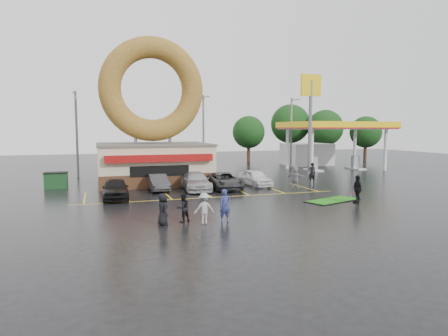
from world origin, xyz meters
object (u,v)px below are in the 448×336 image
object	(u,v)px
car_silver	(196,181)
car_grey	(225,181)
streetlight_right	(291,131)
person_cameraman	(357,189)
donut_shop	(153,135)
streetlight_left	(77,131)
putting_green	(333,200)
streetlight_mid	(204,131)
gas_station	(323,139)
car_dgrey	(158,182)
shell_sign	(311,106)
dumpster	(56,181)
car_black	(115,189)
car_white	(255,178)
person_blue	(225,206)

from	to	relation	value
car_silver	car_grey	world-z (taller)	car_silver
streetlight_right	person_cameraman	size ratio (longest dim) A/B	4.68
donut_shop	streetlight_left	world-z (taller)	donut_shop
person_cameraman	putting_green	size ratio (longest dim) A/B	0.43
streetlight_left	streetlight_mid	xyz separation A→B (m)	(14.00, 1.00, 0.00)
gas_station	streetlight_right	distance (m)	4.26
car_dgrey	shell_sign	bearing A→B (deg)	12.30
dumpster	car_black	bearing A→B (deg)	-54.25
shell_sign	car_white	bearing A→B (deg)	-152.50
streetlight_left	car_grey	distance (m)	18.16
gas_station	streetlight_right	bearing A→B (deg)	166.25
shell_sign	gas_station	bearing A→B (deg)	51.93
streetlight_right	person_cameraman	xyz separation A→B (m)	(-7.17, -23.68, -3.82)
streetlight_left	streetlight_right	size ratio (longest dim) A/B	1.00
person_blue	car_white	bearing A→B (deg)	58.47
gas_station	car_dgrey	bearing A→B (deg)	-151.00
donut_shop	dumpster	world-z (taller)	donut_shop
gas_station	shell_sign	xyz separation A→B (m)	(-7.00, -8.94, 3.68)
car_dgrey	putting_green	size ratio (longest dim) A/B	0.91
gas_station	person_cameraman	world-z (taller)	gas_station
car_black	dumpster	distance (m)	8.26
putting_green	dumpster	bearing A→B (deg)	147.28
car_grey	car_white	world-z (taller)	car_white
car_white	car_silver	bearing A→B (deg)	-177.63
streetlight_right	dumpster	distance (m)	29.53
shell_sign	car_black	world-z (taller)	shell_sign
shell_sign	dumpster	xyz separation A→B (m)	(-24.43, -0.21, -6.73)
car_dgrey	car_grey	distance (m)	5.57
putting_green	car_grey	bearing A→B (deg)	126.41
person_blue	shell_sign	bearing A→B (deg)	45.79
person_cameraman	shell_sign	bearing A→B (deg)	174.01
donut_shop	car_black	xyz separation A→B (m)	(-3.85, -8.06, -3.70)
streetlight_mid	streetlight_right	distance (m)	12.04
car_silver	car_white	bearing A→B (deg)	10.81
car_black	car_grey	bearing A→B (deg)	15.25
streetlight_mid	car_grey	distance (m)	14.57
car_black	person_cameraman	distance (m)	17.04
streetlight_left	putting_green	world-z (taller)	streetlight_left
car_grey	person_blue	world-z (taller)	person_blue
gas_station	streetlight_mid	distance (m)	16.04
donut_shop	car_white	bearing A→B (deg)	-30.87
car_silver	person_cameraman	xyz separation A→B (m)	(9.16, -8.99, 0.23)
car_white	putting_green	world-z (taller)	car_white
streetlight_mid	putting_green	world-z (taller)	streetlight_mid
car_grey	dumpster	distance (m)	14.38
gas_station	putting_green	xyz separation A→B (m)	(-12.27, -21.46, -3.67)
streetlight_mid	person_cameraman	size ratio (longest dim) A/B	4.68
donut_shop	car_black	distance (m)	9.67
car_black	person_blue	bearing A→B (deg)	-58.09
person_cameraman	putting_green	xyz separation A→B (m)	(-1.10, 1.24, -0.93)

